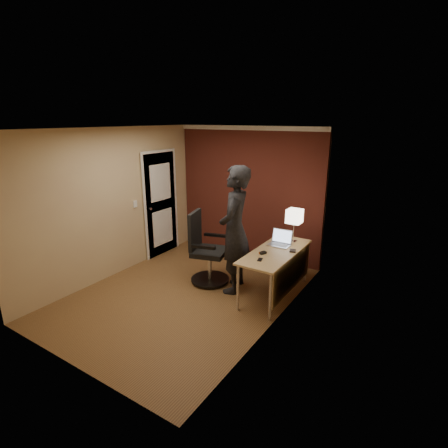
{
  "coord_description": "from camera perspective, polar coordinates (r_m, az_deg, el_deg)",
  "views": [
    {
      "loc": [
        3.14,
        -3.84,
        2.64
      ],
      "look_at": [
        0.35,
        0.55,
        1.05
      ],
      "focal_mm": 28.0,
      "sensor_mm": 36.0,
      "label": 1
    }
  ],
  "objects": [
    {
      "name": "person",
      "position": [
        5.34,
        1.75,
        -1.02
      ],
      "size": [
        0.65,
        0.82,
        1.98
      ],
      "primitive_type": "imported",
      "rotation": [
        0.0,
        0.0,
        -1.29
      ],
      "color": "black",
      "rests_on": "ground"
    },
    {
      "name": "mouse",
      "position": [
        5.15,
        6.35,
        -4.7
      ],
      "size": [
        0.1,
        0.12,
        0.03
      ],
      "primitive_type": "cube",
      "rotation": [
        0.0,
        0.0,
        -0.42
      ],
      "color": "black",
      "rests_on": "desk"
    },
    {
      "name": "wallet",
      "position": [
        5.31,
        11.16,
        -4.3
      ],
      "size": [
        0.12,
        0.13,
        0.02
      ],
      "primitive_type": "cube",
      "rotation": [
        0.0,
        0.0,
        0.33
      ],
      "color": "black",
      "rests_on": "desk"
    },
    {
      "name": "room",
      "position": [
        6.5,
        0.05,
        5.71
      ],
      "size": [
        4.0,
        4.0,
        4.0
      ],
      "color": "brown",
      "rests_on": "ground"
    },
    {
      "name": "phone",
      "position": [
        4.94,
        5.9,
        -5.79
      ],
      "size": [
        0.09,
        0.13,
        0.01
      ],
      "primitive_type": "cube",
      "rotation": [
        0.0,
        0.0,
        0.26
      ],
      "color": "black",
      "rests_on": "desk"
    },
    {
      "name": "desk_lamp",
      "position": [
        5.61,
        11.43,
        1.19
      ],
      "size": [
        0.22,
        0.22,
        0.54
      ],
      "color": "silver",
      "rests_on": "desk"
    },
    {
      "name": "laptop",
      "position": [
        5.54,
        9.22,
        -2.69
      ],
      "size": [
        0.33,
        0.26,
        0.23
      ],
      "color": "silver",
      "rests_on": "desk"
    },
    {
      "name": "office_chair",
      "position": [
        5.76,
        -3.05,
        -4.65
      ],
      "size": [
        0.66,
        0.73,
        1.17
      ],
      "color": "black",
      "rests_on": "ground"
    },
    {
      "name": "desk",
      "position": [
        5.32,
        9.11,
        -5.78
      ],
      "size": [
        0.6,
        1.5,
        0.73
      ],
      "color": "#D7B87C",
      "rests_on": "ground"
    }
  ]
}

